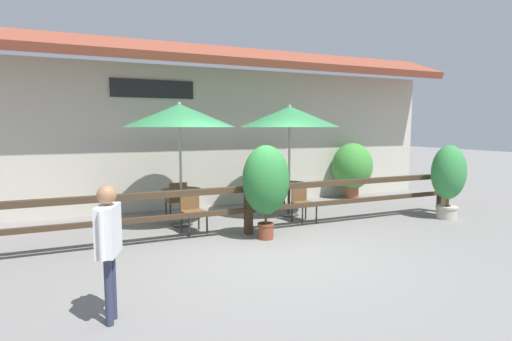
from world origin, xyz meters
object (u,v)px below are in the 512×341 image
(dining_table_middle, at_px, (289,190))
(chair_near_streetside, at_px, (192,209))
(potted_plant_corner_fern, at_px, (449,176))
(potted_plant_small_flowering, at_px, (352,167))
(chair_middle_wallside, at_px, (276,192))
(chair_middle_streetside, at_px, (302,201))
(pedestrian, at_px, (108,235))
(patio_umbrella_middle, at_px, (290,117))
(chair_near_wallside, at_px, (177,198))
(patio_umbrella_near, at_px, (180,116))
(dining_table_near, at_px, (181,197))
(potted_plant_tall_tropical, at_px, (266,181))

(dining_table_middle, bearing_deg, chair_near_streetside, -166.57)
(potted_plant_corner_fern, xyz_separation_m, potted_plant_small_flowering, (-0.32, 3.09, -0.07))
(dining_table_middle, height_order, chair_middle_wallside, chair_middle_wallside)
(chair_middle_streetside, bearing_deg, pedestrian, -150.10)
(patio_umbrella_middle, bearing_deg, chair_near_wallside, 163.74)
(chair_near_wallside, xyz_separation_m, dining_table_middle, (2.50, -0.73, 0.15))
(chair_near_streetside, distance_m, potted_plant_small_flowering, 5.67)
(patio_umbrella_near, height_order, chair_middle_streetside, patio_umbrella_near)
(chair_near_streetside, bearing_deg, chair_middle_wallside, 17.89)
(patio_umbrella_near, relative_size, chair_middle_streetside, 3.08)
(dining_table_near, bearing_deg, chair_middle_streetside, -16.63)
(dining_table_middle, xyz_separation_m, potted_plant_corner_fern, (3.15, -1.75, 0.37))
(chair_middle_wallside, distance_m, potted_plant_tall_tropical, 2.71)
(chair_middle_streetside, height_order, potted_plant_corner_fern, potted_plant_corner_fern)
(chair_near_wallside, relative_size, pedestrian, 0.57)
(chair_near_wallside, bearing_deg, patio_umbrella_middle, 159.98)
(patio_umbrella_near, distance_m, chair_middle_streetside, 3.21)
(potted_plant_small_flowering, bearing_deg, chair_middle_wallside, -166.95)
(chair_near_wallside, bearing_deg, patio_umbrella_near, 81.66)
(potted_plant_small_flowering, bearing_deg, chair_middle_streetside, -144.69)
(chair_middle_streetside, xyz_separation_m, potted_plant_tall_tropical, (-1.32, -0.91, 0.62))
(dining_table_near, relative_size, dining_table_middle, 1.00)
(patio_umbrella_middle, height_order, potted_plant_tall_tropical, patio_umbrella_middle)
(chair_near_wallside, relative_size, dining_table_middle, 1.00)
(chair_near_wallside, distance_m, chair_middle_wallside, 2.48)
(pedestrian, bearing_deg, potted_plant_small_flowering, 144.83)
(chair_middle_wallside, height_order, potted_plant_tall_tropical, potted_plant_tall_tropical)
(dining_table_middle, bearing_deg, potted_plant_corner_fern, -29.00)
(chair_middle_wallside, distance_m, potted_plant_small_flowering, 2.95)
(dining_table_near, relative_size, pedestrian, 0.56)
(chair_near_streetside, height_order, dining_table_middle, chair_near_streetside)
(chair_near_wallside, relative_size, potted_plant_small_flowering, 0.52)
(dining_table_near, xyz_separation_m, patio_umbrella_middle, (2.55, -0.07, 1.70))
(chair_middle_wallside, bearing_deg, chair_near_streetside, 27.50)
(patio_umbrella_near, xyz_separation_m, potted_plant_tall_tropical, (1.20, -1.66, -1.23))
(chair_near_streetside, distance_m, potted_plant_tall_tropical, 1.64)
(patio_umbrella_near, xyz_separation_m, chair_middle_streetside, (2.52, -0.75, -1.85))
(potted_plant_tall_tropical, bearing_deg, pedestrian, -142.05)
(chair_near_streetside, bearing_deg, potted_plant_tall_tropical, -50.87)
(patio_umbrella_middle, xyz_separation_m, dining_table_middle, (-0.00, 0.00, -1.70))
(chair_middle_streetside, distance_m, potted_plant_corner_fern, 3.39)
(dining_table_middle, bearing_deg, patio_umbrella_near, 178.47)
(pedestrian, bearing_deg, potted_plant_corner_fern, 124.37)
(potted_plant_small_flowering, xyz_separation_m, pedestrian, (-7.05, -5.18, 0.04))
(chair_middle_streetside, bearing_deg, potted_plant_corner_fern, -25.51)
(chair_middle_streetside, relative_size, potted_plant_tall_tropical, 0.48)
(patio_umbrella_middle, xyz_separation_m, chair_middle_wallside, (-0.01, 0.68, -1.85))
(chair_middle_streetside, height_order, chair_middle_wallside, same)
(chair_middle_streetside, xyz_separation_m, potted_plant_small_flowering, (2.86, 2.03, 0.45))
(chair_near_wallside, height_order, chair_middle_streetside, same)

